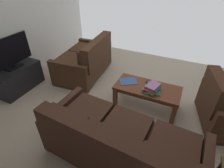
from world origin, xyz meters
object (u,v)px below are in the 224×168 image
loveseat_near (86,60)px  loose_magazine (128,81)px  tv_remote (149,84)px  sofa_main (119,144)px  book_stack (152,88)px  coffee_table (147,91)px  flat_tv (8,53)px  tv_stand (18,78)px

loveseat_near → loose_magazine: (-1.20, 0.49, 0.07)m
loveseat_near → tv_remote: (-1.56, 0.42, 0.07)m
sofa_main → book_stack: size_ratio=5.80×
book_stack → tv_remote: size_ratio=2.37×
sofa_main → coffee_table: sofa_main is taller
loveseat_near → book_stack: size_ratio=4.17×
sofa_main → flat_tv: flat_tv is taller
coffee_table → tv_remote: size_ratio=7.59×
flat_tv → tv_remote: 2.65m
coffee_table → flat_tv: (2.55, 0.55, 0.45)m
tv_stand → book_stack: (-2.64, -0.48, 0.25)m
sofa_main → flat_tv: (2.54, -0.67, 0.45)m
loveseat_near → flat_tv: bearing=47.4°
tv_remote → loveseat_near: bearing=-14.9°
book_stack → loose_magazine: 0.47m
tv_stand → book_stack: size_ratio=2.64×
coffee_table → flat_tv: flat_tv is taller
book_stack → tv_stand: bearing=10.2°
book_stack → loose_magazine: book_stack is taller
book_stack → loveseat_near: bearing=-19.6°
loveseat_near → loose_magazine: loveseat_near is taller
loveseat_near → tv_stand: bearing=47.4°
tv_stand → tv_remote: (-2.54, -0.65, 0.20)m
book_stack → tv_remote: 0.21m
sofa_main → book_stack: sofa_main is taller
tv_stand → coffee_table: bearing=-167.8°
book_stack → tv_remote: bearing=-60.8°
sofa_main → loose_magazine: bearing=-74.2°
loveseat_near → flat_tv: 1.52m
loose_magazine → sofa_main: bearing=-15.8°
coffee_table → tv_remote: tv_remote is taller
sofa_main → tv_remote: size_ratio=13.74×
tv_remote → loose_magazine: 0.37m
sofa_main → loose_magazine: (0.35, -1.25, 0.07)m
coffee_table → loveseat_near: bearing=-18.2°
loveseat_near → tv_remote: 1.62m
tv_remote → loose_magazine: (0.36, 0.07, -0.01)m
flat_tv → tv_remote: (-2.54, -0.65, -0.37)m
flat_tv → loose_magazine: 2.29m
loveseat_near → loose_magazine: bearing=158.0°
tv_stand → flat_tv: flat_tv is taller
coffee_table → tv_remote: bearing=-86.0°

